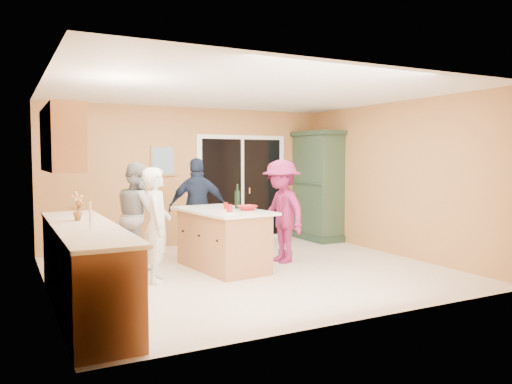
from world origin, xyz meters
name	(u,v)px	position (x,y,z in m)	size (l,w,h in m)	color
floor	(250,271)	(0.00, 0.00, 0.00)	(5.50, 5.50, 0.00)	#F0E3D0
ceiling	(250,92)	(0.00, 0.00, 2.60)	(5.50, 5.00, 0.10)	white
wall_back	(191,177)	(0.00, 2.50, 1.30)	(5.50, 0.10, 2.60)	#E5A15E
wall_front	(361,194)	(0.00, -2.50, 1.30)	(5.50, 0.10, 2.60)	#E5A15E
wall_left	(45,188)	(-2.75, 0.00, 1.30)	(0.10, 5.00, 2.60)	#E5A15E
wall_right	(394,179)	(2.75, 0.00, 1.30)	(0.10, 5.00, 2.60)	#E5A15E
left_cabinet_run	(86,272)	(-2.45, -1.05, 0.46)	(0.65, 3.05, 1.24)	#AE7143
upper_cabinets	(61,139)	(-2.58, -0.20, 1.88)	(0.35, 1.60, 0.75)	#AE7143
sliding_door	(242,188)	(1.05, 2.46, 1.05)	(1.90, 0.07, 2.10)	white
framed_picture	(163,161)	(-0.55, 2.48, 1.60)	(0.46, 0.04, 0.56)	#A07F50
kitchen_island	(223,241)	(-0.30, 0.31, 0.42)	(1.11, 1.79, 0.89)	#AE7143
green_hutch	(318,187)	(2.49, 1.90, 1.06)	(0.63, 1.19, 2.18)	#233A29
woman_white	(157,225)	(-1.39, 0.00, 0.77)	(0.56, 0.37, 1.53)	silver
woman_grey	(138,216)	(-1.42, 0.87, 0.80)	(0.78, 0.60, 1.60)	#98989A
woman_navy	(198,208)	(-0.31, 1.33, 0.83)	(0.97, 0.40, 1.66)	#192338
woman_magenta	(281,211)	(0.72, 0.33, 0.81)	(1.05, 0.60, 1.62)	#881D4D
serving_bowl	(247,208)	(-0.02, 0.06, 0.93)	(0.28, 0.28, 0.07)	#AD1319
tulip_vase	(77,206)	(-2.45, -0.48, 1.11)	(0.18, 0.12, 0.34)	red
tumbler_near	(230,209)	(-0.41, -0.20, 0.95)	(0.08, 0.08, 0.12)	#AD1319
tumbler_far	(226,206)	(-0.22, 0.38, 0.94)	(0.07, 0.07, 0.09)	#AD1319
wine_bottle	(237,199)	(-0.04, 0.34, 1.04)	(0.09, 0.09, 0.37)	black
white_plate	(228,213)	(-0.43, -0.18, 0.90)	(0.24, 0.24, 0.02)	white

